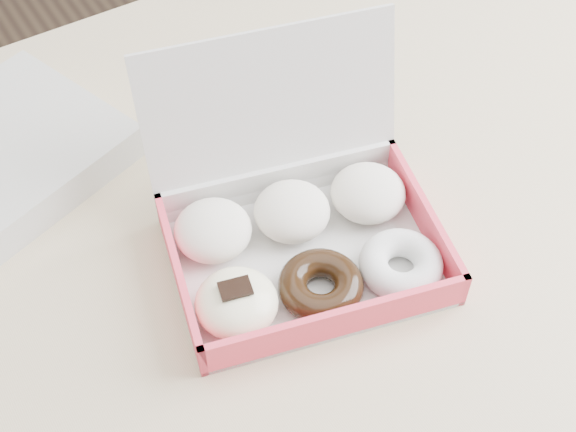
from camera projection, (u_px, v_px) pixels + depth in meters
table at (244, 251)px, 0.93m from camera, size 1.20×0.80×0.75m
donut_box at (298, 232)px, 0.80m from camera, size 0.31×0.29×0.19m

